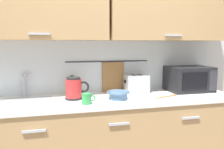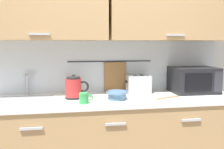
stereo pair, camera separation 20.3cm
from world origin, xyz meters
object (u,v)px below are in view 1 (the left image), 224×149
at_px(dish_soap_bottle, 72,86).
at_px(mixing_bowl, 118,95).
at_px(electric_kettle, 74,89).
at_px(mug_near_sink, 87,99).
at_px(wooden_spoon, 169,96).
at_px(microwave, 189,79).
at_px(toaster, 136,84).

bearing_deg(dish_soap_bottle, mixing_bowl, -39.54).
distance_m(electric_kettle, mug_near_sink, 0.24).
relative_size(mug_near_sink, wooden_spoon, 0.45).
bearing_deg(dish_soap_bottle, microwave, -5.97).
bearing_deg(mixing_bowl, wooden_spoon, -1.55).
xyz_separation_m(microwave, electric_kettle, (-1.26, -0.09, -0.03)).
xyz_separation_m(mug_near_sink, toaster, (0.58, 0.36, 0.05)).
bearing_deg(wooden_spoon, dish_soap_bottle, 159.43).
xyz_separation_m(mug_near_sink, mixing_bowl, (0.31, 0.11, -0.00)).
xyz_separation_m(electric_kettle, dish_soap_bottle, (-0.00, 0.22, -0.01)).
xyz_separation_m(microwave, toaster, (-0.59, 0.06, -0.04)).
height_order(electric_kettle, wooden_spoon, electric_kettle).
distance_m(mixing_bowl, wooden_spoon, 0.52).
xyz_separation_m(dish_soap_bottle, toaster, (0.67, -0.07, 0.01)).
relative_size(mixing_bowl, toaster, 0.84).
relative_size(electric_kettle, toaster, 0.89).
bearing_deg(wooden_spoon, toaster, 132.12).
bearing_deg(mug_near_sink, dish_soap_bottle, 101.49).
xyz_separation_m(dish_soap_bottle, mixing_bowl, (0.40, -0.33, -0.04)).
bearing_deg(mixing_bowl, dish_soap_bottle, 140.46).
distance_m(electric_kettle, mixing_bowl, 0.42).
bearing_deg(wooden_spoon, electric_kettle, 172.40).
distance_m(dish_soap_bottle, mug_near_sink, 0.45).
bearing_deg(electric_kettle, mixing_bowl, -15.18).
relative_size(dish_soap_bottle, mug_near_sink, 1.63).
distance_m(electric_kettle, wooden_spoon, 0.93).
height_order(mug_near_sink, toaster, toaster).
xyz_separation_m(mixing_bowl, toaster, (0.27, 0.26, 0.05)).
height_order(microwave, mug_near_sink, microwave).
bearing_deg(microwave, toaster, 174.34).
bearing_deg(toaster, wooden_spoon, -47.88).
bearing_deg(mug_near_sink, mixing_bowl, 19.06).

